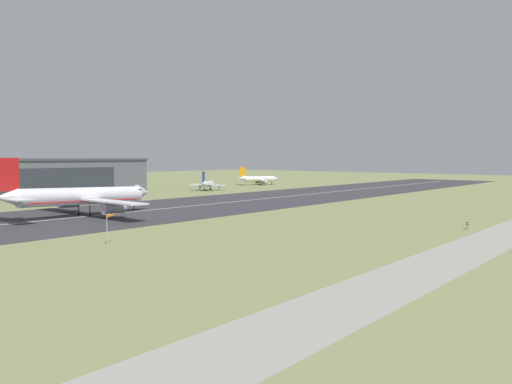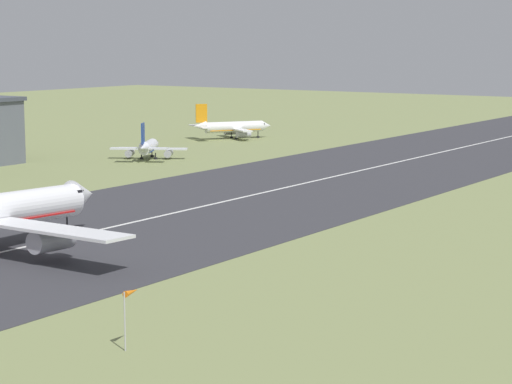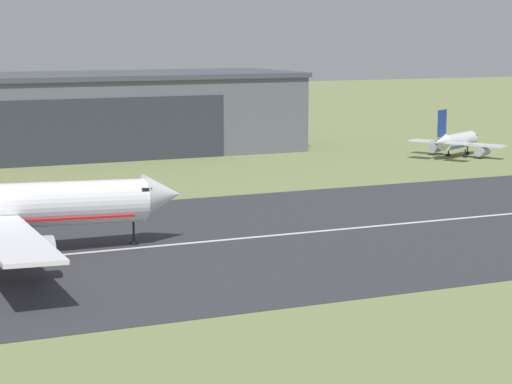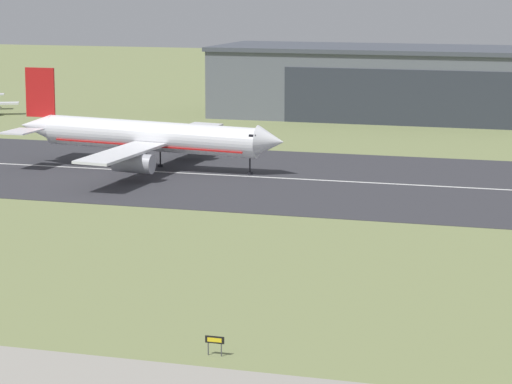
{
  "view_description": "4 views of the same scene",
  "coord_description": "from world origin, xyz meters",
  "px_view_note": "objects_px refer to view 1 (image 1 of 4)",
  "views": [
    {
      "loc": [
        -92.02,
        2.41,
        15.72
      ],
      "look_at": [
        4.96,
        85.5,
        6.78
      ],
      "focal_mm": 35.0,
      "sensor_mm": 36.0,
      "label": 1
    },
    {
      "loc": [
        -107.64,
        22.14,
        27.71
      ],
      "look_at": [
        -4.91,
        91.08,
        8.9
      ],
      "focal_mm": 70.0,
      "sensor_mm": 36.0,
      "label": 2
    },
    {
      "loc": [
        -36.45,
        21.59,
        22.95
      ],
      "look_at": [
        -3.95,
        94.13,
        10.13
      ],
      "focal_mm": 70.0,
      "sensor_mm": 36.0,
      "label": 3
    },
    {
      "loc": [
        51.07,
        -50.01,
        29.8
      ],
      "look_at": [
        10.28,
        78.15,
        5.9
      ],
      "focal_mm": 85.0,
      "sensor_mm": 36.0,
      "label": 4
    }
  ],
  "objects_px": {
    "airplane_parked_centre": "(208,184)",
    "windsock_pole": "(111,217)",
    "airplane_parked_east": "(259,179)",
    "airplane_landing": "(82,197)",
    "runway_sign": "(467,224)"
  },
  "relations": [
    {
      "from": "airplane_parked_centre",
      "to": "windsock_pole",
      "type": "relative_size",
      "value": 3.28
    },
    {
      "from": "airplane_parked_centre",
      "to": "airplane_parked_east",
      "type": "bearing_deg",
      "value": 13.1
    },
    {
      "from": "airplane_parked_east",
      "to": "windsock_pole",
      "type": "bearing_deg",
      "value": -147.53
    },
    {
      "from": "airplane_landing",
      "to": "airplane_parked_centre",
      "type": "xyz_separation_m",
      "value": [
        94.0,
        49.7,
        -2.33
      ]
    },
    {
      "from": "airplane_parked_centre",
      "to": "runway_sign",
      "type": "distance_m",
      "value": 145.83
    },
    {
      "from": "airplane_parked_centre",
      "to": "airplane_parked_east",
      "type": "distance_m",
      "value": 53.16
    },
    {
      "from": "airplane_landing",
      "to": "runway_sign",
      "type": "xyz_separation_m",
      "value": [
        41.44,
        -86.33,
        -3.96
      ]
    },
    {
      "from": "airplane_landing",
      "to": "runway_sign",
      "type": "height_order",
      "value": "airplane_landing"
    },
    {
      "from": "airplane_parked_east",
      "to": "runway_sign",
      "type": "distance_m",
      "value": 181.15
    },
    {
      "from": "airplane_parked_centre",
      "to": "runway_sign",
      "type": "xyz_separation_m",
      "value": [
        -52.57,
        -136.02,
        -1.63
      ]
    },
    {
      "from": "airplane_parked_centre",
      "to": "airplane_parked_east",
      "type": "relative_size",
      "value": 0.77
    },
    {
      "from": "windsock_pole",
      "to": "runway_sign",
      "type": "distance_m",
      "value": 74.62
    },
    {
      "from": "airplane_parked_east",
      "to": "windsock_pole",
      "type": "height_order",
      "value": "airplane_parked_east"
    },
    {
      "from": "airplane_parked_centre",
      "to": "windsock_pole",
      "type": "distance_m",
      "value": 146.82
    },
    {
      "from": "airplane_landing",
      "to": "airplane_parked_east",
      "type": "bearing_deg",
      "value": 22.95
    }
  ]
}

